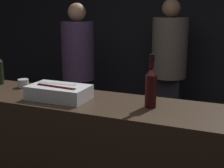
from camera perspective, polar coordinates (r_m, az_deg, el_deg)
name	(u,v)px	position (r m, az deg, el deg)	size (l,w,h in m)	color
wall_back_chalkboard	(184,21)	(4.28, 12.95, 11.19)	(6.40, 0.06, 2.80)	black
ice_bin_with_bottles	(59,92)	(2.12, -9.74, -1.38)	(0.41, 0.24, 0.10)	silver
candle_votive	(23,83)	(2.50, -15.91, 0.14)	(0.08, 0.08, 0.06)	silver
red_wine_bottle_black_foil	(151,86)	(1.91, 7.14, -0.30)	(0.07, 0.07, 0.33)	black
person_in_hoodie	(78,66)	(3.75, -6.19, 3.37)	(0.38, 0.38, 1.62)	black
person_blond_tee	(169,64)	(3.78, 10.36, 3.65)	(0.41, 0.41, 1.67)	black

